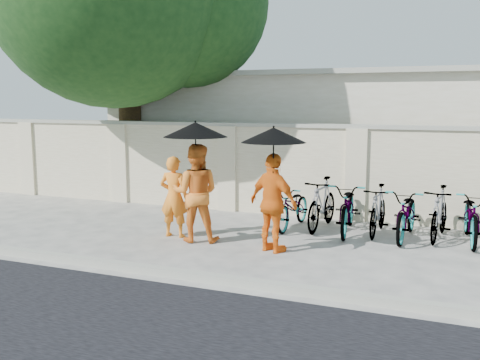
% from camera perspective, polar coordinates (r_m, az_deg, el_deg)
% --- Properties ---
extents(ground, '(80.00, 80.00, 0.00)m').
position_cam_1_polar(ground, '(9.61, -3.03, -7.15)').
color(ground, '#B7B2A6').
extents(kerb, '(40.00, 0.16, 0.12)m').
position_cam_1_polar(kerb, '(8.15, -8.13, -9.66)').
color(kerb, '#9B9C8E').
rests_on(kerb, ground).
extents(compound_wall, '(20.00, 0.30, 2.00)m').
position_cam_1_polar(compound_wall, '(12.06, 7.70, 0.82)').
color(compound_wall, beige).
rests_on(compound_wall, ground).
extents(building_behind, '(14.00, 6.00, 3.20)m').
position_cam_1_polar(building_behind, '(15.55, 14.79, 4.53)').
color(building_behind, silver).
rests_on(building_behind, ground).
extents(monk_left, '(0.59, 0.41, 1.55)m').
position_cam_1_polar(monk_left, '(10.24, -7.06, -1.78)').
color(monk_left, orange).
rests_on(monk_left, ground).
extents(monk_center, '(1.04, 0.91, 1.81)m').
position_cam_1_polar(monk_center, '(9.85, -4.75, -1.39)').
color(monk_center, orange).
rests_on(monk_center, ground).
extents(parasol_center, '(1.16, 1.16, 1.18)m').
position_cam_1_polar(parasol_center, '(9.63, -4.78, 5.37)').
color(parasol_center, black).
rests_on(parasol_center, ground).
extents(monk_right, '(1.08, 0.78, 1.71)m').
position_cam_1_polar(monk_right, '(9.14, 3.57, -2.47)').
color(monk_right, orange).
rests_on(monk_right, ground).
extents(parasol_right, '(1.09, 1.09, 1.18)m').
position_cam_1_polar(parasol_right, '(8.91, 3.60, 4.81)').
color(parasol_right, black).
rests_on(parasol_right, ground).
extents(bike_0, '(0.69, 1.71, 0.88)m').
position_cam_1_polar(bike_0, '(10.96, 5.72, -2.87)').
color(bike_0, '#A6A5AE').
rests_on(bike_0, ground).
extents(bike_1, '(0.62, 1.77, 1.05)m').
position_cam_1_polar(bike_1, '(10.94, 8.73, -2.51)').
color(bike_1, '#A6A5AE').
rests_on(bike_1, ground).
extents(bike_2, '(0.85, 2.00, 1.02)m').
position_cam_1_polar(bike_2, '(10.71, 11.49, -2.88)').
color(bike_2, '#A6A5AE').
rests_on(bike_2, ground).
extents(bike_3, '(0.51, 1.62, 0.97)m').
position_cam_1_polar(bike_3, '(10.71, 14.51, -3.13)').
color(bike_3, '#A6A5AE').
rests_on(bike_3, ground).
extents(bike_4, '(0.78, 1.90, 0.98)m').
position_cam_1_polar(bike_4, '(10.51, 17.42, -3.43)').
color(bike_4, '#A6A5AE').
rests_on(bike_4, ground).
extents(bike_5, '(0.68, 1.71, 1.00)m').
position_cam_1_polar(bike_5, '(10.68, 20.50, -3.35)').
color(bike_5, '#A6A5AE').
rests_on(bike_5, ground).
extents(bike_6, '(0.79, 1.93, 0.99)m').
position_cam_1_polar(bike_6, '(10.65, 23.50, -3.57)').
color(bike_6, '#A6A5AE').
rests_on(bike_6, ground).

